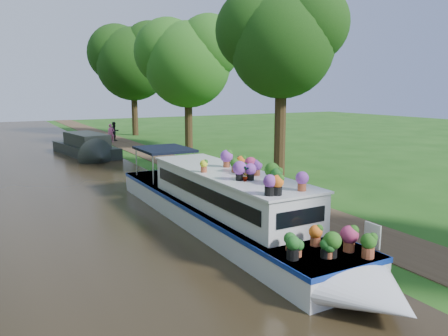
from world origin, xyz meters
TOP-DOWN VIEW (x-y plane):
  - ground at (0.00, 0.00)m, footprint 100.00×100.00m
  - canal_water at (-6.00, 0.00)m, footprint 10.00×100.00m
  - towpath at (1.20, 0.00)m, footprint 2.20×100.00m
  - plant_boat at (-2.25, -2.67)m, footprint 2.29×13.52m
  - tree_near_overhang at (3.79, 3.06)m, footprint 5.52×5.28m
  - tree_near_mid at (4.48, 15.08)m, footprint 6.90×6.60m
  - tree_near_far at (3.98, 26.09)m, footprint 7.59×7.26m
  - second_boat at (-2.75, 14.96)m, footprint 3.14×7.85m
  - sandwich_board at (0.45, -1.94)m, footprint 0.64×0.55m
  - pedestrian_pink at (0.50, 21.32)m, footprint 0.57×0.40m
  - pedestrian_dark at (0.99, 22.04)m, footprint 0.91×0.81m
  - verge_plant at (0.05, 2.73)m, footprint 0.36×0.32m

SIDE VIEW (x-z plane):
  - ground at x=0.00m, z-range 0.00..0.00m
  - canal_water at x=-6.00m, z-range 0.00..0.02m
  - towpath at x=1.20m, z-range 0.00..0.03m
  - verge_plant at x=0.05m, z-range 0.00..0.37m
  - sandwich_board at x=0.45m, z-range -0.02..0.97m
  - second_boat at x=-2.75m, z-range -0.14..1.33m
  - pedestrian_pink at x=0.50m, z-range 0.03..1.51m
  - pedestrian_dark at x=0.99m, z-range 0.03..1.61m
  - plant_boat at x=-2.25m, z-range -0.29..2.00m
  - tree_near_mid at x=4.48m, z-range 1.74..11.14m
  - tree_near_overhang at x=3.79m, z-range 2.11..11.10m
  - tree_near_far at x=3.98m, z-range 1.90..12.20m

